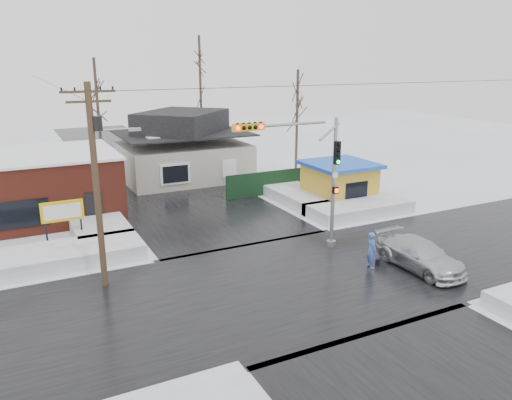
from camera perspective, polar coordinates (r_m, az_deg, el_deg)
name	(u,v)px	position (r m, az deg, el deg)	size (l,w,h in m)	color
ground	(297,281)	(23.41, 4.67, -9.19)	(120.00, 120.00, 0.00)	white
road_ns	(297,281)	(23.41, 4.67, -9.16)	(10.00, 120.00, 0.02)	black
road_ew	(297,281)	(23.41, 4.67, -9.16)	(120.00, 10.00, 0.02)	black
snowbank_nw	(71,255)	(26.87, -20.37, -5.87)	(7.00, 3.00, 0.80)	white
snowbank_ne	(359,208)	(33.52, 11.68, -0.92)	(7.00, 3.00, 0.80)	white
snowbank_nside_w	(95,221)	(31.78, -17.90, -2.31)	(3.00, 8.00, 0.80)	white
snowbank_nside_e	(294,194)	(36.37, 4.34, 0.69)	(3.00, 8.00, 0.80)	white
traffic_signal	(309,168)	(25.59, 6.13, 3.70)	(6.05, 0.68, 7.00)	gray
utility_pole	(97,175)	(22.30, -17.70, 2.73)	(3.15, 0.44, 9.00)	#382619
brick_building	(17,187)	(34.92, -25.67, 1.34)	(12.20, 8.20, 4.12)	maroon
marquee_sign	(62,213)	(28.75, -21.26, -1.34)	(2.20, 0.21, 2.55)	black
house	(183,148)	(42.77, -8.38, 5.90)	(10.40, 8.40, 5.76)	#B2AFA1
kiosk	(339,182)	(35.83, 9.46, 2.04)	(4.60, 4.60, 2.88)	gold
fence	(275,182)	(37.68, 2.14, 2.04)	(8.00, 0.12, 1.80)	black
tree_far_left	(96,83)	(44.66, -17.85, 12.64)	(3.00, 3.00, 10.00)	#332821
tree_far_mid	(200,62)	(49.14, -6.45, 15.36)	(3.00, 3.00, 12.00)	#332821
tree_far_right	(298,91)	(44.62, 4.78, 12.30)	(3.00, 3.00, 9.00)	#332821
pedestrian	(371,250)	(24.98, 13.04, -5.63)	(0.67, 0.44, 1.83)	#4162B7
car	(420,255)	(25.58, 18.23, -6.02)	(1.98, 4.88, 1.42)	silver
shopping_bag	(378,263)	(25.54, 13.74, -6.98)	(0.28, 0.12, 0.35)	black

